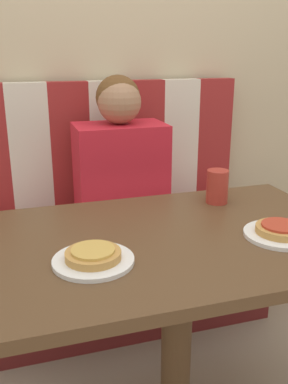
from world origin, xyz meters
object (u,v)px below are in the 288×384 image
at_px(plate_left, 93,261).
at_px(pizza_left, 93,254).
at_px(pizza_right, 281,229).
at_px(plate_right, 280,235).
at_px(drinking_cup, 217,187).
at_px(person, 120,156).

relative_size(plate_left, pizza_left, 1.46).
bearing_deg(pizza_right, pizza_left, 180.00).
bearing_deg(pizza_left, plate_right, 0.00).
distance_m(plate_left, drinking_cup, 0.62).
bearing_deg(plate_left, drinking_cup, 32.44).
bearing_deg(plate_right, drinking_cup, 98.01).
bearing_deg(pizza_right, drinking_cup, 98.01).
bearing_deg(plate_right, person, 108.78).
bearing_deg(drinking_cup, pizza_left, -147.56).
distance_m(pizza_right, drinking_cup, 0.34).
height_order(plate_right, pizza_left, pizza_left).
xyz_separation_m(pizza_left, drinking_cup, (0.52, 0.33, 0.04)).
distance_m(person, pizza_right, 0.88).
bearing_deg(plate_left, person, 71.22).
bearing_deg(plate_right, pizza_right, 0.00).
height_order(pizza_right, drinking_cup, drinking_cup).
xyz_separation_m(plate_left, drinking_cup, (0.52, 0.33, 0.05)).
distance_m(plate_left, pizza_right, 0.57).
xyz_separation_m(person, drinking_cup, (0.24, -0.50, -0.01)).
distance_m(person, plate_right, 0.88).
bearing_deg(pizza_left, drinking_cup, 32.44).
relative_size(person, pizza_left, 4.48).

